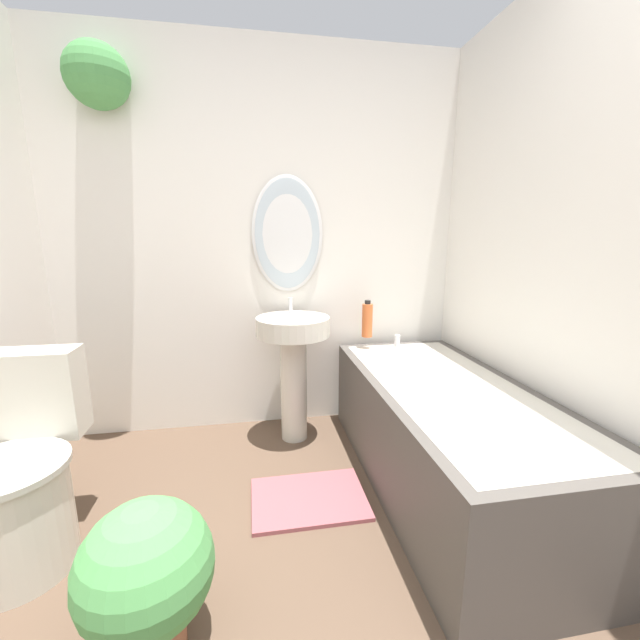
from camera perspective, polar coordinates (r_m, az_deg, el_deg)
The scene contains 8 objects.
wall_back at distance 2.56m, azimuth -10.04°, elevation 12.46°, with size 2.64×0.33×2.40m.
wall_right at distance 1.98m, azimuth 34.17°, elevation 8.48°, with size 0.06×2.35×2.40m.
toilet at distance 2.01m, azimuth -37.53°, elevation -18.49°, with size 0.42×0.57×0.79m.
pedestal_sink at distance 2.40m, azimuth -3.90°, elevation -4.97°, with size 0.44×0.44×0.88m.
bathtub at distance 2.16m, azimuth 17.93°, elevation -15.39°, with size 0.75×1.64×0.61m.
shampoo_bottle at distance 2.56m, azimuth 6.89°, elevation 0.03°, with size 0.07×0.07×0.24m.
potted_plant at distance 1.47m, azimuth -23.90°, elevation -30.57°, with size 0.40×0.40×0.49m.
bath_mat at distance 2.08m, azimuth -1.62°, elevation -24.55°, with size 0.55×0.39×0.02m.
Camera 1 is at (-0.08, -0.31, 1.25)m, focal length 22.00 mm.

